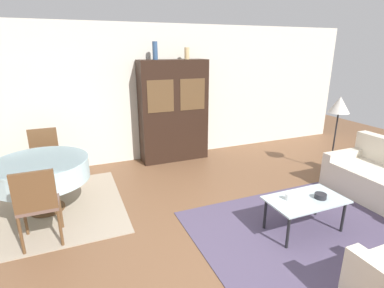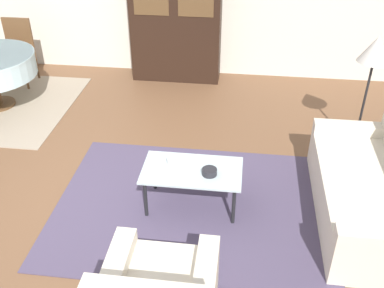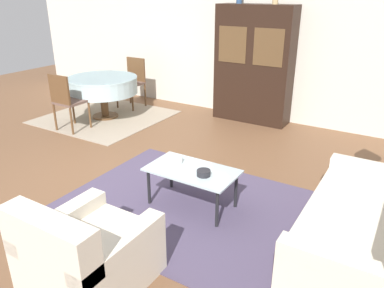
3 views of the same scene
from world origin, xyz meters
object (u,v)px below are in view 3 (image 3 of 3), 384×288
(dining_chair_far, at_px, (133,79))
(cup, at_px, (179,159))
(armchair, at_px, (86,256))
(dining_chair_near, at_px, (66,99))
(couch, at_px, (367,229))
(display_cabinet, at_px, (254,65))
(dining_table, at_px, (103,85))
(bowl, at_px, (204,173))
(coffee_table, at_px, (192,173))

(dining_chair_far, height_order, cup, dining_chair_far)
(armchair, bearing_deg, dining_chair_near, 140.62)
(dining_chair_near, xyz_separation_m, dining_chair_far, (0.00, 1.72, 0.00))
(couch, distance_m, cup, 2.00)
(couch, xyz_separation_m, display_cabinet, (-2.41, 3.08, 0.71))
(dining_table, bearing_deg, couch, -20.09)
(dining_table, relative_size, dining_chair_near, 1.31)
(armchair, relative_size, display_cabinet, 0.45)
(couch, height_order, dining_chair_near, dining_chair_near)
(armchair, bearing_deg, dining_table, 132.06)
(dining_chair_far, distance_m, cup, 3.85)
(dining_chair_far, bearing_deg, cup, 137.39)
(dining_table, distance_m, dining_chair_near, 0.86)
(dining_chair_near, relative_size, bowl, 6.66)
(display_cabinet, relative_size, dining_chair_far, 2.09)
(dining_chair_near, bearing_deg, armchair, -39.38)
(display_cabinet, height_order, dining_chair_far, display_cabinet)
(armchair, relative_size, cup, 10.83)
(armchair, bearing_deg, couch, 40.01)
(dining_chair_near, bearing_deg, couch, -10.64)
(couch, xyz_separation_m, dining_chair_near, (-4.82, 0.91, 0.26))
(dining_table, bearing_deg, display_cabinet, 28.60)
(armchair, bearing_deg, bowl, 80.46)
(armchair, distance_m, dining_chair_near, 3.87)
(coffee_table, distance_m, display_cabinet, 3.25)
(coffee_table, distance_m, dining_table, 3.55)
(couch, height_order, cup, couch)
(bowl, bearing_deg, dining_chair_far, 139.76)
(coffee_table, bearing_deg, display_cabinet, 101.57)
(coffee_table, distance_m, bowl, 0.20)
(coffee_table, bearing_deg, armchair, -92.49)
(coffee_table, distance_m, dining_chair_far, 4.06)
(couch, height_order, display_cabinet, display_cabinet)
(display_cabinet, distance_m, dining_chair_far, 2.49)
(armchair, height_order, display_cabinet, display_cabinet)
(bowl, bearing_deg, dining_chair_near, 162.55)
(coffee_table, relative_size, dining_table, 0.77)
(coffee_table, xyz_separation_m, display_cabinet, (-0.64, 3.13, 0.61))
(coffee_table, bearing_deg, dining_chair_far, 138.75)
(dining_chair_near, height_order, dining_chair_far, same)
(dining_table, distance_m, dining_chair_far, 0.86)
(couch, bearing_deg, cup, 89.57)
(display_cabinet, height_order, bowl, display_cabinet)
(couch, height_order, bowl, couch)
(couch, relative_size, armchair, 2.06)
(armchair, relative_size, dining_chair_far, 0.93)
(cup, bearing_deg, bowl, -17.40)
(couch, bearing_deg, bowl, 93.87)
(dining_chair_far, bearing_deg, dining_table, 90.00)
(armchair, relative_size, dining_chair_near, 0.93)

